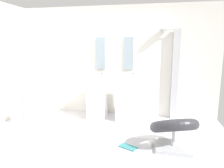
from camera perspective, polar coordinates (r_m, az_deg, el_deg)
The scene contains 15 objects.
ground_plane at distance 3.85m, azimuth -3.97°, elevation -15.79°, with size 4.80×3.60×0.04m, color silver.
rear_partition at distance 5.07m, azimuth 0.81°, elevation 6.18°, with size 4.80×0.10×2.60m, color silver.
pedestal_sink_left at distance 4.84m, azimuth -4.14°, elevation -3.80°, with size 0.46×0.46×1.02m.
pedestal_sink_right at distance 4.71m, azimuth 3.80°, elevation -4.20°, with size 0.46×0.46×1.02m.
vanity_mirror_left at distance 5.07m, azimuth -3.12°, elevation 8.42°, with size 0.22×0.03×0.76m, color #8C9EA8.
vanity_mirror_right at distance 4.94m, azimuth 4.54°, elevation 8.35°, with size 0.22×0.03×0.76m, color #8C9EA8.
shower_column at distance 4.91m, azimuth 16.74°, elevation 3.01°, with size 0.49×0.24×2.05m.
lounge_chair at distance 3.59m, azimuth 16.58°, elevation -11.73°, with size 1.00×1.00×0.65m.
towel_rack at distance 4.47m, azimuth -21.81°, elevation -3.89°, with size 0.37×0.22×0.95m.
area_rug at distance 3.62m, azimuth 6.62°, elevation -17.13°, with size 0.92×0.80×0.01m, color #B2B2B7.
magazine_teal at distance 3.63m, azimuth 4.39°, elevation -16.84°, with size 0.29×0.16×0.02m, color teal.
coffee_mug at distance 3.71m, azimuth 10.63°, elevation -15.73°, with size 0.08×0.08×0.09m, color white.
soap_bottle_clear at distance 4.78m, azimuth -2.83°, elevation 2.09°, with size 0.05×0.05×0.15m.
soap_bottle_white at distance 4.58m, azimuth 5.82°, elevation 1.81°, with size 0.05×0.05×0.16m.
soap_bottle_black at distance 4.85m, azimuth -2.75°, elevation 2.08°, with size 0.05×0.05×0.12m.
Camera 1 is at (0.93, -3.32, 1.68)m, focal length 33.33 mm.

